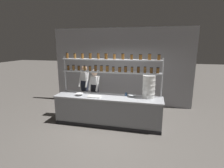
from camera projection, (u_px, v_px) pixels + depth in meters
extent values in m
plane|color=#5B5651|center=(108.00, 124.00, 5.63)|extent=(40.00, 40.00, 0.00)
cube|color=#939399|center=(121.00, 67.00, 7.27)|extent=(5.76, 0.12, 3.16)
cube|color=gray|center=(108.00, 111.00, 5.53)|extent=(3.30, 0.72, 0.88)
cube|color=#ADAFB5|center=(108.00, 97.00, 5.43)|extent=(3.36, 0.76, 0.04)
cube|color=black|center=(105.00, 127.00, 5.27)|extent=(3.30, 0.03, 0.10)
cylinder|color=#ADAFB5|center=(66.00, 87.00, 6.07)|extent=(0.04, 0.04, 2.11)
cylinder|color=#ADAFB5|center=(161.00, 93.00, 5.35)|extent=(0.04, 0.04, 2.11)
cube|color=#ADAFB5|center=(110.00, 72.00, 5.58)|extent=(3.20, 0.28, 0.04)
cylinder|color=#513314|center=(68.00, 68.00, 5.89)|extent=(0.08, 0.08, 0.15)
cylinder|color=black|center=(68.00, 65.00, 5.88)|extent=(0.08, 0.08, 0.02)
cylinder|color=brown|center=(74.00, 68.00, 5.85)|extent=(0.08, 0.08, 0.16)
cylinder|color=black|center=(73.00, 65.00, 5.83)|extent=(0.09, 0.09, 0.02)
cylinder|color=#513314|center=(79.00, 68.00, 5.81)|extent=(0.08, 0.08, 0.14)
cylinder|color=black|center=(79.00, 66.00, 5.79)|extent=(0.08, 0.08, 0.02)
cylinder|color=brown|center=(85.00, 68.00, 5.76)|extent=(0.08, 0.08, 0.15)
cylinder|color=black|center=(84.00, 66.00, 5.74)|extent=(0.08, 0.08, 0.02)
cylinder|color=brown|center=(90.00, 69.00, 5.72)|extent=(0.08, 0.08, 0.15)
cylinder|color=black|center=(90.00, 66.00, 5.70)|extent=(0.08, 0.08, 0.02)
cylinder|color=#513314|center=(96.00, 68.00, 5.67)|extent=(0.09, 0.09, 0.18)
cylinder|color=black|center=(96.00, 65.00, 5.65)|extent=(0.09, 0.09, 0.02)
cylinder|color=brown|center=(101.00, 69.00, 5.63)|extent=(0.09, 0.09, 0.17)
cylinder|color=black|center=(101.00, 66.00, 5.61)|extent=(0.10, 0.10, 0.02)
cylinder|color=brown|center=(107.00, 69.00, 5.58)|extent=(0.10, 0.10, 0.18)
cylinder|color=black|center=(107.00, 66.00, 5.56)|extent=(0.10, 0.10, 0.02)
cylinder|color=brown|center=(113.00, 69.00, 5.54)|extent=(0.08, 0.08, 0.14)
cylinder|color=black|center=(113.00, 67.00, 5.52)|extent=(0.08, 0.08, 0.02)
cylinder|color=brown|center=(120.00, 70.00, 5.49)|extent=(0.10, 0.10, 0.14)
cylinder|color=black|center=(120.00, 67.00, 5.48)|extent=(0.10, 0.10, 0.02)
cylinder|color=brown|center=(126.00, 69.00, 5.45)|extent=(0.09, 0.09, 0.17)
cylinder|color=black|center=(126.00, 67.00, 5.43)|extent=(0.09, 0.09, 0.02)
cylinder|color=brown|center=(132.00, 70.00, 5.41)|extent=(0.08, 0.08, 0.16)
cylinder|color=black|center=(132.00, 67.00, 5.39)|extent=(0.08, 0.08, 0.02)
cylinder|color=#513314|center=(138.00, 70.00, 5.36)|extent=(0.09, 0.09, 0.17)
cylinder|color=black|center=(138.00, 67.00, 5.34)|extent=(0.09, 0.09, 0.02)
cylinder|color=brown|center=(145.00, 70.00, 5.31)|extent=(0.08, 0.08, 0.17)
cylinder|color=black|center=(145.00, 67.00, 5.29)|extent=(0.09, 0.09, 0.02)
cylinder|color=brown|center=(151.00, 71.00, 5.27)|extent=(0.09, 0.09, 0.15)
cylinder|color=black|center=(151.00, 68.00, 5.25)|extent=(0.09, 0.09, 0.02)
cylinder|color=brown|center=(158.00, 71.00, 5.23)|extent=(0.09, 0.09, 0.16)
cylinder|color=black|center=(158.00, 68.00, 5.21)|extent=(0.09, 0.09, 0.02)
cube|color=#ADAFB5|center=(110.00, 60.00, 5.49)|extent=(3.20, 0.28, 0.04)
cylinder|color=brown|center=(67.00, 56.00, 5.81)|extent=(0.08, 0.08, 0.17)
cylinder|color=black|center=(67.00, 53.00, 5.79)|extent=(0.09, 0.09, 0.02)
cylinder|color=brown|center=(75.00, 56.00, 5.75)|extent=(0.08, 0.08, 0.15)
cylinder|color=black|center=(75.00, 53.00, 5.73)|extent=(0.08, 0.08, 0.02)
cylinder|color=brown|center=(82.00, 56.00, 5.69)|extent=(0.08, 0.08, 0.16)
cylinder|color=black|center=(82.00, 53.00, 5.67)|extent=(0.09, 0.09, 0.02)
cylinder|color=#513314|center=(90.00, 56.00, 5.62)|extent=(0.09, 0.09, 0.17)
cylinder|color=black|center=(90.00, 53.00, 5.60)|extent=(0.09, 0.09, 0.02)
cylinder|color=brown|center=(98.00, 56.00, 5.56)|extent=(0.08, 0.08, 0.17)
cylinder|color=black|center=(98.00, 53.00, 5.54)|extent=(0.08, 0.08, 0.02)
cylinder|color=#513314|center=(106.00, 56.00, 5.50)|extent=(0.10, 0.10, 0.17)
cylinder|color=black|center=(106.00, 53.00, 5.48)|extent=(0.10, 0.10, 0.02)
cylinder|color=brown|center=(114.00, 57.00, 5.44)|extent=(0.08, 0.08, 0.16)
cylinder|color=black|center=(114.00, 54.00, 5.43)|extent=(0.08, 0.08, 0.02)
cylinder|color=brown|center=(123.00, 57.00, 5.38)|extent=(0.09, 0.09, 0.17)
cylinder|color=black|center=(123.00, 54.00, 5.36)|extent=(0.10, 0.10, 0.02)
cylinder|color=#513314|center=(132.00, 57.00, 5.32)|extent=(0.08, 0.08, 0.15)
cylinder|color=black|center=(132.00, 54.00, 5.31)|extent=(0.08, 0.08, 0.02)
cylinder|color=#513314|center=(141.00, 57.00, 5.26)|extent=(0.10, 0.10, 0.15)
cylinder|color=black|center=(141.00, 54.00, 5.24)|extent=(0.10, 0.10, 0.02)
cylinder|color=brown|center=(150.00, 57.00, 5.20)|extent=(0.10, 0.10, 0.17)
cylinder|color=black|center=(150.00, 54.00, 5.18)|extent=(0.10, 0.10, 0.02)
cylinder|color=brown|center=(159.00, 57.00, 5.14)|extent=(0.09, 0.09, 0.15)
cylinder|color=black|center=(159.00, 55.00, 5.12)|extent=(0.09, 0.09, 0.02)
cylinder|color=black|center=(84.00, 101.00, 6.60)|extent=(0.11, 0.11, 0.85)
cylinder|color=black|center=(87.00, 101.00, 6.54)|extent=(0.11, 0.11, 0.85)
cube|color=#232838|center=(85.00, 85.00, 6.44)|extent=(0.25, 0.21, 0.37)
cube|color=white|center=(84.00, 76.00, 6.36)|extent=(0.25, 0.22, 0.30)
sphere|color=#A37A5B|center=(84.00, 69.00, 6.30)|extent=(0.22, 0.22, 0.22)
cylinder|color=white|center=(80.00, 79.00, 6.39)|extent=(0.12, 0.27, 0.56)
cylinder|color=white|center=(87.00, 80.00, 6.27)|extent=(0.12, 0.27, 0.56)
cylinder|color=black|center=(93.00, 104.00, 6.26)|extent=(0.11, 0.11, 0.80)
cylinder|color=black|center=(97.00, 105.00, 6.19)|extent=(0.11, 0.11, 0.80)
cube|color=black|center=(95.00, 89.00, 6.10)|extent=(0.25, 0.21, 0.35)
cube|color=white|center=(95.00, 80.00, 6.03)|extent=(0.25, 0.22, 0.28)
sphere|color=beige|center=(95.00, 73.00, 5.97)|extent=(0.21, 0.21, 0.21)
cylinder|color=white|center=(90.00, 83.00, 6.06)|extent=(0.12, 0.26, 0.53)
cylinder|color=white|center=(97.00, 84.00, 5.94)|extent=(0.12, 0.26, 0.53)
cylinder|color=white|center=(148.00, 95.00, 5.30)|extent=(0.37, 0.37, 0.13)
cylinder|color=silver|center=(148.00, 93.00, 5.29)|extent=(0.39, 0.39, 0.01)
cylinder|color=white|center=(149.00, 91.00, 5.27)|extent=(0.37, 0.37, 0.13)
cylinder|color=silver|center=(149.00, 89.00, 5.26)|extent=(0.39, 0.39, 0.01)
cylinder|color=white|center=(149.00, 87.00, 5.24)|extent=(0.37, 0.37, 0.13)
cylinder|color=silver|center=(149.00, 84.00, 5.23)|extent=(0.39, 0.39, 0.01)
cylinder|color=white|center=(149.00, 82.00, 5.21)|extent=(0.37, 0.37, 0.13)
cylinder|color=silver|center=(149.00, 80.00, 5.20)|extent=(0.39, 0.39, 0.01)
cylinder|color=white|center=(149.00, 78.00, 5.18)|extent=(0.37, 0.37, 0.13)
cylinder|color=silver|center=(149.00, 75.00, 5.17)|extent=(0.39, 0.39, 0.01)
cube|color=silver|center=(94.00, 96.00, 5.39)|extent=(0.40, 0.26, 0.02)
cylinder|color=#B2B7BC|center=(132.00, 97.00, 5.37)|extent=(0.10, 0.10, 0.01)
cone|color=#B2B7BC|center=(132.00, 96.00, 5.37)|extent=(0.23, 0.23, 0.06)
cylinder|color=white|center=(79.00, 95.00, 5.53)|extent=(0.11, 0.11, 0.01)
cone|color=white|center=(79.00, 94.00, 5.53)|extent=(0.25, 0.25, 0.07)
cylinder|color=#334C70|center=(126.00, 94.00, 5.47)|extent=(0.09, 0.09, 0.10)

